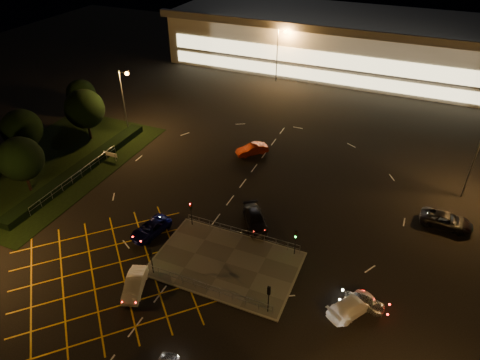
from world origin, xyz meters
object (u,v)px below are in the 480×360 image
at_px(signal_sw, 151,256).
at_px(car_right_silver, 364,302).
at_px(car_circ_red, 252,149).
at_px(car_east_grey, 446,220).
at_px(car_approach_white, 352,305).
at_px(signal_se, 269,294).
at_px(signal_nw, 191,209).
at_px(signal_ne, 296,237).
at_px(car_left_blue, 151,229).
at_px(car_queue_white, 135,284).
at_px(car_far_dkgrey, 255,219).

height_order(signal_sw, car_right_silver, signal_sw).
height_order(car_circ_red, car_east_grey, car_east_grey).
bearing_deg(car_approach_white, signal_se, 57.41).
xyz_separation_m(signal_se, car_approach_white, (6.86, 3.08, -1.62)).
height_order(signal_se, car_circ_red, signal_se).
bearing_deg(signal_nw, signal_ne, 0.00).
bearing_deg(car_left_blue, car_circ_red, 90.90).
relative_size(signal_nw, car_east_grey, 0.56).
bearing_deg(signal_nw, car_approach_white, -14.58).
relative_size(signal_ne, car_approach_white, 0.61).
height_order(signal_ne, car_right_silver, signal_ne).
bearing_deg(car_left_blue, signal_ne, 22.34).
distance_m(signal_ne, car_left_blue, 15.87).
xyz_separation_m(signal_sw, car_left_blue, (-3.50, 5.00, -1.68)).
relative_size(car_left_blue, car_east_grey, 0.88).
xyz_separation_m(signal_ne, car_circ_red, (-11.70, 17.44, -1.61)).
bearing_deg(signal_nw, car_queue_white, -92.29).
height_order(car_left_blue, car_east_grey, car_east_grey).
height_order(car_circ_red, car_approach_white, car_circ_red).
bearing_deg(car_approach_white, car_circ_red, -17.04).
xyz_separation_m(signal_nw, car_circ_red, (0.30, 17.44, -1.61)).
height_order(signal_se, signal_nw, same).
bearing_deg(signal_ne, car_queue_white, -139.97).
xyz_separation_m(car_left_blue, car_approach_white, (22.36, -1.92, 0.06)).
distance_m(car_queue_white, car_far_dkgrey, 15.08).
relative_size(signal_nw, car_right_silver, 0.86).
bearing_deg(car_far_dkgrey, car_east_grey, -11.78).
xyz_separation_m(signal_sw, car_circ_red, (0.30, 25.43, -1.61)).
relative_size(signal_se, car_approach_white, 0.61).
distance_m(signal_ne, car_right_silver, 8.93).
distance_m(signal_ne, car_circ_red, 21.07).
bearing_deg(car_far_dkgrey, signal_nw, 170.98).
distance_m(signal_sw, car_left_blue, 6.33).
distance_m(signal_sw, car_far_dkgrey, 12.84).
xyz_separation_m(signal_ne, car_approach_white, (6.86, -4.91, -1.62)).
distance_m(signal_se, car_queue_white, 12.76).
distance_m(car_left_blue, car_right_silver, 23.30).
xyz_separation_m(car_east_grey, car_approach_white, (-7.39, -16.06, -0.04)).
height_order(signal_sw, car_far_dkgrey, signal_sw).
bearing_deg(car_far_dkgrey, signal_se, -97.21).
bearing_deg(car_far_dkgrey, car_circ_red, 78.88).
bearing_deg(car_left_blue, signal_nw, 51.90).
bearing_deg(car_right_silver, signal_ne, 63.25).
relative_size(car_circ_red, car_east_grey, 0.82).
bearing_deg(car_right_silver, car_far_dkgrey, 62.85).
height_order(car_far_dkgrey, car_right_silver, car_far_dkgrey).
distance_m(signal_se, car_right_silver, 8.90).
bearing_deg(car_queue_white, car_east_grey, 18.68).
bearing_deg(car_circ_red, signal_ne, -11.67).
relative_size(signal_se, car_east_grey, 0.56).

